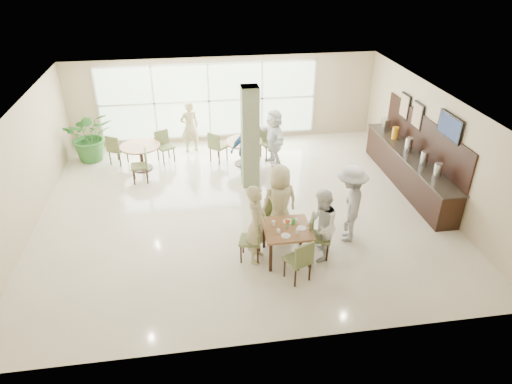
{
  "coord_description": "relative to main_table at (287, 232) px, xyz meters",
  "views": [
    {
      "loc": [
        -1.11,
        -9.96,
        6.1
      ],
      "look_at": [
        0.2,
        -1.2,
        1.1
      ],
      "focal_mm": 32.0,
      "sensor_mm": 36.0,
      "label": 1
    }
  ],
  "objects": [
    {
      "name": "chairs_table_left",
      "position": [
        -3.37,
        4.88,
        -0.19
      ],
      "size": [
        2.03,
        1.83,
        0.95
      ],
      "color": "#5F6B3B",
      "rests_on": "ground"
    },
    {
      "name": "teen_standing",
      "position": [
        1.52,
        0.49,
        0.25
      ],
      "size": [
        1.06,
        1.35,
        1.83
      ],
      "primitive_type": "imported",
      "rotation": [
        0.0,
        0.0,
        -1.94
      ],
      "color": "#9E9DA0",
      "rests_on": "ground"
    },
    {
      "name": "window_bank",
      "position": [
        -1.21,
        6.67,
        0.74
      ],
      "size": [
        7.0,
        0.04,
        7.0
      ],
      "color": "silver",
      "rests_on": "ground"
    },
    {
      "name": "teen_left",
      "position": [
        -0.64,
        0.04,
        0.23
      ],
      "size": [
        0.61,
        0.75,
        1.77
      ],
      "primitive_type": "imported",
      "rotation": [
        0.0,
        0.0,
        1.25
      ],
      "color": "tan",
      "rests_on": "ground"
    },
    {
      "name": "round_table_right",
      "position": [
        -0.32,
        4.73,
        -0.09
      ],
      "size": [
        1.1,
        1.1,
        0.75
      ],
      "color": "brown",
      "rests_on": "ground"
    },
    {
      "name": "round_table_left",
      "position": [
        -3.36,
        4.85,
        -0.08
      ],
      "size": [
        1.16,
        1.16,
        0.75
      ],
      "color": "brown",
      "rests_on": "ground"
    },
    {
      "name": "teen_right",
      "position": [
        0.7,
        -0.1,
        0.15
      ],
      "size": [
        0.81,
        0.93,
        1.63
      ],
      "primitive_type": "imported",
      "rotation": [
        0.0,
        0.0,
        -1.85
      ],
      "color": "white",
      "rests_on": "ground"
    },
    {
      "name": "main_table",
      "position": [
        0.0,
        0.0,
        0.0
      ],
      "size": [
        0.99,
        0.99,
        0.75
      ],
      "color": "brown",
      "rests_on": "ground"
    },
    {
      "name": "adult_standing",
      "position": [
        -1.89,
        5.94,
        0.17
      ],
      "size": [
        0.69,
        0.56,
        1.66
      ],
      "primitive_type": "imported",
      "rotation": [
        0.0,
        0.0,
        3.44
      ],
      "color": "tan",
      "rests_on": "ground"
    },
    {
      "name": "tabletop_clutter",
      "position": [
        0.02,
        -0.01,
        0.15
      ],
      "size": [
        0.7,
        0.72,
        0.21
      ],
      "color": "white",
      "rests_on": "main_table"
    },
    {
      "name": "room_shell",
      "position": [
        -0.71,
        2.21,
        1.04
      ],
      "size": [
        10.0,
        10.0,
        10.0
      ],
      "color": "white",
      "rests_on": "ground"
    },
    {
      "name": "adult_b",
      "position": [
        0.56,
        4.65,
        0.19
      ],
      "size": [
        1.08,
        1.71,
        1.71
      ],
      "primitive_type": "imported",
      "rotation": [
        0.0,
        0.0,
        -1.3
      ],
      "color": "white",
      "rests_on": "ground"
    },
    {
      "name": "ground",
      "position": [
        -0.71,
        2.21,
        -0.66
      ],
      "size": [
        10.0,
        10.0,
        0.0
      ],
      "primitive_type": "plane",
      "color": "beige",
      "rests_on": "ground"
    },
    {
      "name": "chairs_table_right",
      "position": [
        -0.26,
        4.65,
        -0.19
      ],
      "size": [
        2.17,
        1.84,
        0.95
      ],
      "color": "#5F6B3B",
      "rests_on": "ground"
    },
    {
      "name": "column",
      "position": [
        -0.31,
        3.41,
        0.74
      ],
      "size": [
        0.45,
        0.45,
        2.8
      ],
      "primitive_type": "cube",
      "color": "#6C7A55",
      "rests_on": "ground"
    },
    {
      "name": "framed_art_a",
      "position": [
        4.24,
        3.21,
        1.19
      ],
      "size": [
        0.05,
        0.55,
        0.7
      ],
      "color": "black",
      "rests_on": "ground"
    },
    {
      "name": "potted_plant",
      "position": [
        -4.9,
        5.75,
        0.13
      ],
      "size": [
        1.64,
        1.64,
        1.59
      ],
      "primitive_type": "imported",
      "rotation": [
        0.0,
        0.0,
        0.16
      ],
      "color": "#31712D",
      "rests_on": "ground"
    },
    {
      "name": "teen_far",
      "position": [
        -0.01,
        0.81,
        0.24
      ],
      "size": [
        0.97,
        0.69,
        1.79
      ],
      "primitive_type": "imported",
      "rotation": [
        0.0,
        0.0,
        3.41
      ],
      "color": "tan",
      "rests_on": "ground"
    },
    {
      "name": "chairs_main_table",
      "position": [
        -0.01,
        0.02,
        -0.19
      ],
      "size": [
        2.07,
        2.07,
        0.95
      ],
      "color": "#5F6B3B",
      "rests_on": "ground"
    },
    {
      "name": "buffet_counter",
      "position": [
        3.99,
        2.71,
        -0.11
      ],
      "size": [
        0.64,
        4.7,
        1.95
      ],
      "color": "black",
      "rests_on": "ground"
    },
    {
      "name": "wall_tv",
      "position": [
        4.23,
        1.61,
        1.49
      ],
      "size": [
        0.06,
        1.0,
        0.58
      ],
      "color": "black",
      "rests_on": "ground"
    },
    {
      "name": "framed_art_b",
      "position": [
        4.24,
        4.01,
        1.19
      ],
      "size": [
        0.05,
        0.55,
        0.7
      ],
      "color": "black",
      "rests_on": "ground"
    },
    {
      "name": "adult_a",
      "position": [
        -0.37,
        3.99,
        0.12
      ],
      "size": [
        1.04,
        0.79,
        1.57
      ],
      "primitive_type": "imported",
      "rotation": [
        0.0,
        0.0,
        0.33
      ],
      "color": "#396DAD",
      "rests_on": "ground"
    }
  ]
}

